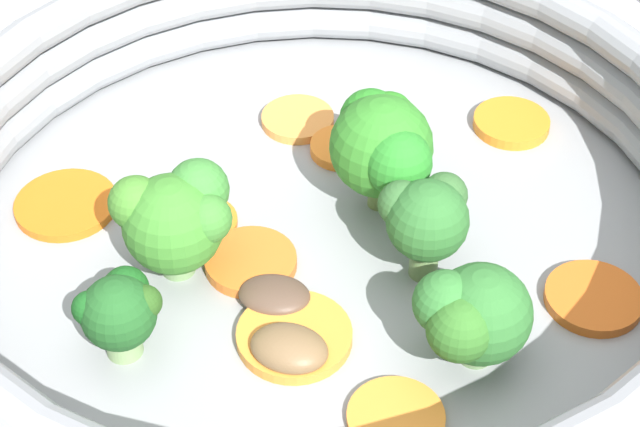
{
  "coord_description": "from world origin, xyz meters",
  "views": [
    {
      "loc": [
        0.33,
        0.06,
        0.34
      ],
      "look_at": [
        0.0,
        0.0,
        0.03
      ],
      "focal_mm": 60.0,
      "sensor_mm": 36.0,
      "label": 1
    }
  ],
  "objects_px": {
    "carrot_slice_3": "(593,298)",
    "broccoli_floret_2": "(383,143)",
    "carrot_slice_2": "(298,119)",
    "carrot_slice_6": "(251,262)",
    "mushroom_piece_1": "(274,295)",
    "carrot_slice_0": "(290,335)",
    "carrot_slice_7": "(200,225)",
    "broccoli_floret_4": "(426,217)",
    "carrot_slice_1": "(396,418)",
    "mushroom_piece_0": "(285,348)",
    "carrot_slice_8": "(67,203)",
    "skillet": "(320,253)",
    "broccoli_floret_1": "(120,310)",
    "carrot_slice_5": "(511,123)",
    "carrot_slice_4": "(339,148)",
    "broccoli_floret_0": "(471,316)",
    "broccoli_floret_3": "(176,217)"
  },
  "relations": [
    {
      "from": "carrot_slice_5",
      "to": "broccoli_floret_3",
      "type": "xyz_separation_m",
      "value": [
        0.12,
        -0.13,
        0.03
      ]
    },
    {
      "from": "carrot_slice_7",
      "to": "broccoli_floret_1",
      "type": "height_order",
      "value": "broccoli_floret_1"
    },
    {
      "from": "carrot_slice_2",
      "to": "broccoli_floret_2",
      "type": "bearing_deg",
      "value": 42.96
    },
    {
      "from": "carrot_slice_0",
      "to": "carrot_slice_7",
      "type": "xyz_separation_m",
      "value": [
        -0.06,
        -0.05,
        -0.0
      ]
    },
    {
      "from": "carrot_slice_5",
      "to": "carrot_slice_6",
      "type": "height_order",
      "value": "same"
    },
    {
      "from": "carrot_slice_2",
      "to": "broccoli_floret_1",
      "type": "xyz_separation_m",
      "value": [
        0.15,
        -0.04,
        0.02
      ]
    },
    {
      "from": "carrot_slice_8",
      "to": "mushroom_piece_0",
      "type": "height_order",
      "value": "mushroom_piece_0"
    },
    {
      "from": "broccoli_floret_4",
      "to": "carrot_slice_0",
      "type": "bearing_deg",
      "value": -44.75
    },
    {
      "from": "broccoli_floret_3",
      "to": "mushroom_piece_1",
      "type": "relative_size",
      "value": 1.72
    },
    {
      "from": "carrot_slice_0",
      "to": "carrot_slice_4",
      "type": "distance_m",
      "value": 0.12
    },
    {
      "from": "carrot_slice_1",
      "to": "carrot_slice_8",
      "type": "bearing_deg",
      "value": -119.89
    },
    {
      "from": "carrot_slice_6",
      "to": "broccoli_floret_1",
      "type": "height_order",
      "value": "broccoli_floret_1"
    },
    {
      "from": "skillet",
      "to": "carrot_slice_1",
      "type": "bearing_deg",
      "value": 25.97
    },
    {
      "from": "carrot_slice_0",
      "to": "carrot_slice_7",
      "type": "height_order",
      "value": "carrot_slice_0"
    },
    {
      "from": "carrot_slice_1",
      "to": "carrot_slice_2",
      "type": "xyz_separation_m",
      "value": [
        -0.17,
        -0.07,
        0.0
      ]
    },
    {
      "from": "carrot_slice_2",
      "to": "carrot_slice_5",
      "type": "height_order",
      "value": "same"
    },
    {
      "from": "carrot_slice_5",
      "to": "carrot_slice_0",
      "type": "bearing_deg",
      "value": -27.78
    },
    {
      "from": "mushroom_piece_0",
      "to": "carrot_slice_5",
      "type": "bearing_deg",
      "value": 153.75
    },
    {
      "from": "skillet",
      "to": "broccoli_floret_1",
      "type": "relative_size",
      "value": 8.79
    },
    {
      "from": "skillet",
      "to": "carrot_slice_3",
      "type": "height_order",
      "value": "carrot_slice_3"
    },
    {
      "from": "carrot_slice_5",
      "to": "skillet",
      "type": "bearing_deg",
      "value": -39.94
    },
    {
      "from": "carrot_slice_8",
      "to": "carrot_slice_7",
      "type": "bearing_deg",
      "value": 86.85
    },
    {
      "from": "carrot_slice_3",
      "to": "carrot_slice_8",
      "type": "xyz_separation_m",
      "value": [
        -0.02,
        -0.23,
        -0.0
      ]
    },
    {
      "from": "carrot_slice_2",
      "to": "carrot_slice_4",
      "type": "distance_m",
      "value": 0.03
    },
    {
      "from": "mushroom_piece_0",
      "to": "mushroom_piece_1",
      "type": "height_order",
      "value": "mushroom_piece_0"
    },
    {
      "from": "carrot_slice_1",
      "to": "broccoli_floret_3",
      "type": "height_order",
      "value": "broccoli_floret_3"
    },
    {
      "from": "broccoli_floret_0",
      "to": "broccoli_floret_2",
      "type": "bearing_deg",
      "value": -152.39
    },
    {
      "from": "carrot_slice_1",
      "to": "mushroom_piece_0",
      "type": "distance_m",
      "value": 0.05
    },
    {
      "from": "carrot_slice_3",
      "to": "broccoli_floret_2",
      "type": "height_order",
      "value": "broccoli_floret_2"
    },
    {
      "from": "carrot_slice_4",
      "to": "carrot_slice_8",
      "type": "xyz_separation_m",
      "value": [
        0.06,
        -0.12,
        -0.0
      ]
    },
    {
      "from": "carrot_slice_6",
      "to": "mushroom_piece_1",
      "type": "xyz_separation_m",
      "value": [
        0.02,
        0.01,
        0.0
      ]
    },
    {
      "from": "broccoli_floret_4",
      "to": "mushroom_piece_1",
      "type": "relative_size",
      "value": 1.59
    },
    {
      "from": "carrot_slice_1",
      "to": "broccoli_floret_2",
      "type": "relative_size",
      "value": 0.65
    },
    {
      "from": "carrot_slice_1",
      "to": "broccoli_floret_3",
      "type": "bearing_deg",
      "value": -122.82
    },
    {
      "from": "carrot_slice_7",
      "to": "mushroom_piece_1",
      "type": "relative_size",
      "value": 1.08
    },
    {
      "from": "carrot_slice_3",
      "to": "carrot_slice_4",
      "type": "xyz_separation_m",
      "value": [
        -0.08,
        -0.12,
        0.0
      ]
    },
    {
      "from": "carrot_slice_5",
      "to": "carrot_slice_3",
      "type": "bearing_deg",
      "value": 18.76
    },
    {
      "from": "carrot_slice_6",
      "to": "broccoli_floret_2",
      "type": "relative_size",
      "value": 0.7
    },
    {
      "from": "broccoli_floret_2",
      "to": "carrot_slice_5",
      "type": "bearing_deg",
      "value": 139.57
    },
    {
      "from": "carrot_slice_3",
      "to": "mushroom_piece_0",
      "type": "xyz_separation_m",
      "value": [
        0.05,
        -0.12,
        0.0
      ]
    },
    {
      "from": "carrot_slice_2",
      "to": "mushroom_piece_0",
      "type": "distance_m",
      "value": 0.15
    },
    {
      "from": "carrot_slice_0",
      "to": "carrot_slice_5",
      "type": "distance_m",
      "value": 0.17
    },
    {
      "from": "broccoli_floret_1",
      "to": "mushroom_piece_0",
      "type": "distance_m",
      "value": 0.07
    },
    {
      "from": "carrot_slice_0",
      "to": "carrot_slice_8",
      "type": "distance_m",
      "value": 0.13
    },
    {
      "from": "carrot_slice_3",
      "to": "carrot_slice_8",
      "type": "height_order",
      "value": "same"
    },
    {
      "from": "carrot_slice_4",
      "to": "mushroom_piece_1",
      "type": "distance_m",
      "value": 0.1
    },
    {
      "from": "broccoli_floret_1",
      "to": "mushroom_piece_0",
      "type": "relative_size",
      "value": 1.18
    },
    {
      "from": "broccoli_floret_1",
      "to": "broccoli_floret_2",
      "type": "distance_m",
      "value": 0.14
    },
    {
      "from": "carrot_slice_5",
      "to": "mushroom_piece_0",
      "type": "height_order",
      "value": "mushroom_piece_0"
    },
    {
      "from": "carrot_slice_1",
      "to": "skillet",
      "type": "bearing_deg",
      "value": -154.03
    }
  ]
}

